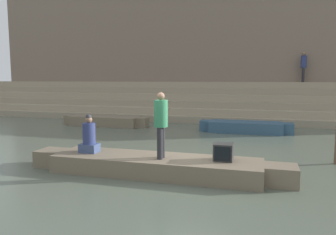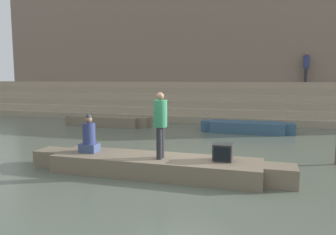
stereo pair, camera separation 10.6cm
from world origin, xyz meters
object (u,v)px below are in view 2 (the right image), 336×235
(moored_boat_shore, at_px, (107,121))
(person_on_steps, at_px, (306,65))
(person_standing, at_px, (160,121))
(tv_set, at_px, (223,152))
(moored_boat_distant, at_px, (247,127))
(person_rowing, at_px, (89,137))
(rowboat_main, at_px, (155,165))

(moored_boat_shore, xyz_separation_m, person_on_steps, (10.30, 5.57, 3.05))
(person_standing, distance_m, person_on_steps, 14.36)
(tv_set, xyz_separation_m, person_on_steps, (3.19, 13.20, 2.64))
(person_standing, bearing_deg, person_on_steps, 85.50)
(moored_boat_shore, relative_size, moored_boat_distant, 1.11)
(moored_boat_distant, bearing_deg, person_standing, -106.99)
(person_standing, xyz_separation_m, moored_boat_distant, (1.73, 7.67, -1.17))
(person_rowing, relative_size, moored_boat_distant, 0.25)
(person_on_steps, bearing_deg, person_rowing, 98.61)
(rowboat_main, height_order, moored_boat_shore, moored_boat_shore)
(person_rowing, height_order, tv_set, person_rowing)
(tv_set, height_order, person_on_steps, person_on_steps)
(moored_boat_distant, relative_size, person_on_steps, 2.38)
(rowboat_main, relative_size, tv_set, 14.86)
(tv_set, relative_size, moored_boat_shore, 0.10)
(rowboat_main, height_order, person_on_steps, person_on_steps)
(person_standing, xyz_separation_m, person_on_steps, (4.75, 13.42, 1.88))
(rowboat_main, height_order, moored_boat_distant, moored_boat_distant)
(rowboat_main, bearing_deg, tv_set, 1.76)
(person_standing, bearing_deg, moored_boat_shore, 140.26)
(rowboat_main, bearing_deg, person_rowing, 177.66)
(rowboat_main, height_order, person_rowing, person_rowing)
(person_standing, relative_size, tv_set, 3.58)
(rowboat_main, height_order, person_standing, person_standing)
(tv_set, distance_m, moored_boat_distant, 7.46)
(rowboat_main, distance_m, person_standing, 1.21)
(person_rowing, xyz_separation_m, moored_boat_shore, (-3.43, 7.73, -0.62))
(person_rowing, bearing_deg, moored_boat_shore, 128.64)
(person_rowing, relative_size, moored_boat_shore, 0.23)
(person_standing, distance_m, moored_boat_distant, 7.94)
(person_rowing, distance_m, moored_boat_shore, 8.48)
(moored_boat_distant, xyz_separation_m, person_on_steps, (3.02, 5.75, 3.05))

